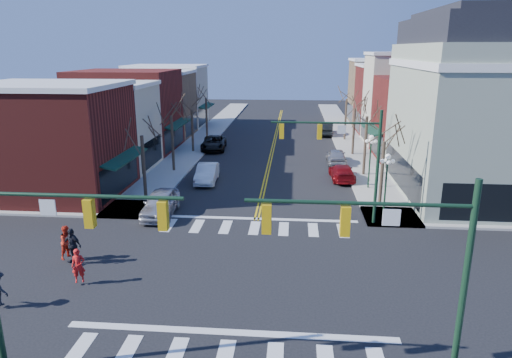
% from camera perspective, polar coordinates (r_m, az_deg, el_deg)
% --- Properties ---
extents(ground, '(160.00, 160.00, 0.00)m').
position_cam_1_polar(ground, '(22.68, -1.58, -12.02)').
color(ground, black).
rests_on(ground, ground).
extents(sidewalk_left, '(3.50, 70.00, 0.15)m').
position_cam_1_polar(sidewalk_left, '(42.73, -10.33, 1.38)').
color(sidewalk_left, '#9E9B93').
rests_on(sidewalk_left, ground).
extents(sidewalk_right, '(3.50, 70.00, 0.15)m').
position_cam_1_polar(sidewalk_right, '(41.78, 13.54, 0.85)').
color(sidewalk_right, '#9E9B93').
rests_on(sidewalk_right, ground).
extents(bldg_left_brick_a, '(10.00, 8.50, 8.00)m').
position_cam_1_polar(bldg_left_brick_a, '(36.91, -24.17, 4.19)').
color(bldg_left_brick_a, maroon).
rests_on(bldg_left_brick_a, ground).
extents(bldg_left_stucco_a, '(10.00, 7.00, 7.50)m').
position_cam_1_polar(bldg_left_stucco_a, '(43.78, -19.35, 6.00)').
color(bldg_left_stucco_a, beige).
rests_on(bldg_left_stucco_a, ground).
extents(bldg_left_brick_b, '(10.00, 9.00, 8.50)m').
position_cam_1_polar(bldg_left_brick_b, '(51.03, -15.80, 8.17)').
color(bldg_left_brick_b, maroon).
rests_on(bldg_left_brick_b, ground).
extents(bldg_left_tan, '(10.00, 7.50, 7.80)m').
position_cam_1_polar(bldg_left_tan, '(58.81, -13.00, 8.97)').
color(bldg_left_tan, '#8A6D4C').
rests_on(bldg_left_tan, ground).
extents(bldg_left_stucco_b, '(10.00, 8.00, 8.20)m').
position_cam_1_polar(bldg_left_stucco_b, '(66.17, -10.98, 10.00)').
color(bldg_left_stucco_b, beige).
rests_on(bldg_left_stucco_b, ground).
extents(bldg_right_brick_a, '(10.00, 8.50, 8.00)m').
position_cam_1_polar(bldg_right_brick_a, '(47.99, 20.90, 6.96)').
color(bldg_right_brick_a, maroon).
rests_on(bldg_right_brick_a, ground).
extents(bldg_right_stucco, '(10.00, 7.00, 10.00)m').
position_cam_1_polar(bldg_right_stucco, '(55.30, 18.85, 9.26)').
color(bldg_right_stucco, beige).
rests_on(bldg_right_stucco, ground).
extents(bldg_right_brick_b, '(10.00, 8.00, 8.50)m').
position_cam_1_polar(bldg_right_brick_b, '(62.65, 17.19, 9.40)').
color(bldg_right_brick_b, maroon).
rests_on(bldg_right_brick_b, ground).
extents(bldg_right_tan, '(10.00, 8.00, 9.00)m').
position_cam_1_polar(bldg_right_tan, '(70.43, 15.86, 10.36)').
color(bldg_right_tan, '#8A6D4C').
rests_on(bldg_right_tan, ground).
extents(victorian_corner, '(12.25, 14.25, 13.30)m').
position_cam_1_polar(victorian_corner, '(37.44, 27.38, 8.09)').
color(victorian_corner, gray).
rests_on(victorian_corner, ground).
extents(traffic_mast_near_left, '(6.60, 0.28, 7.20)m').
position_cam_1_polar(traffic_mast_near_left, '(15.90, -25.39, -7.57)').
color(traffic_mast_near_left, '#14331E').
rests_on(traffic_mast_near_left, ground).
extents(traffic_mast_near_right, '(6.60, 0.28, 7.20)m').
position_cam_1_polar(traffic_mast_near_right, '(14.22, 17.84, -9.52)').
color(traffic_mast_near_right, '#14331E').
rests_on(traffic_mast_near_right, ground).
extents(traffic_mast_far_right, '(6.60, 0.28, 7.20)m').
position_cam_1_polar(traffic_mast_far_right, '(28.13, 11.37, 3.47)').
color(traffic_mast_far_right, '#14331E').
rests_on(traffic_mast_far_right, ground).
extents(lamppost_corner, '(0.36, 0.36, 4.33)m').
position_cam_1_polar(lamppost_corner, '(30.01, 16.00, 0.50)').
color(lamppost_corner, '#14331E').
rests_on(lamppost_corner, ground).
extents(lamppost_midblock, '(0.36, 0.36, 4.33)m').
position_cam_1_polar(lamppost_midblock, '(36.22, 14.11, 3.23)').
color(lamppost_midblock, '#14331E').
rests_on(lamppost_midblock, ground).
extents(tree_left_a, '(0.24, 0.24, 4.76)m').
position_cam_1_polar(tree_left_a, '(33.72, -13.83, 1.31)').
color(tree_left_a, '#382B21').
rests_on(tree_left_a, ground).
extents(tree_left_b, '(0.24, 0.24, 5.04)m').
position_cam_1_polar(tree_left_b, '(41.15, -10.38, 4.31)').
color(tree_left_b, '#382B21').
rests_on(tree_left_b, ground).
extents(tree_left_c, '(0.24, 0.24, 4.55)m').
position_cam_1_polar(tree_left_c, '(48.83, -7.96, 5.94)').
color(tree_left_c, '#382B21').
rests_on(tree_left_c, ground).
extents(tree_left_d, '(0.24, 0.24, 4.90)m').
position_cam_1_polar(tree_left_d, '(56.53, -6.20, 7.53)').
color(tree_left_d, '#382B21').
rests_on(tree_left_d, ground).
extents(tree_right_a, '(0.24, 0.24, 4.62)m').
position_cam_1_polar(tree_right_a, '(32.58, 15.45, 0.55)').
color(tree_right_a, '#382B21').
rests_on(tree_right_a, ground).
extents(tree_right_b, '(0.24, 0.24, 5.18)m').
position_cam_1_polar(tree_right_b, '(40.19, 13.48, 3.96)').
color(tree_right_b, '#382B21').
rests_on(tree_right_b, ground).
extents(tree_right_c, '(0.24, 0.24, 4.83)m').
position_cam_1_polar(tree_right_c, '(48.01, 12.11, 5.74)').
color(tree_right_c, '#382B21').
rests_on(tree_right_c, ground).
extents(tree_right_d, '(0.24, 0.24, 4.97)m').
position_cam_1_polar(tree_right_d, '(55.84, 11.13, 7.26)').
color(tree_right_d, '#382B21').
rests_on(tree_right_d, ground).
extents(car_left_near, '(2.13, 4.89, 1.64)m').
position_cam_1_polar(car_left_near, '(30.83, -11.84, -2.97)').
color(car_left_near, silver).
rests_on(car_left_near, ground).
extents(car_left_mid, '(1.81, 4.61, 1.49)m').
position_cam_1_polar(car_left_mid, '(37.89, -6.15, 0.73)').
color(car_left_mid, white).
rests_on(car_left_mid, ground).
extents(car_left_far, '(2.89, 5.56, 1.49)m').
position_cam_1_polar(car_left_far, '(50.09, -5.30, 4.49)').
color(car_left_far, black).
rests_on(car_left_far, ground).
extents(car_right_near, '(2.08, 4.65, 1.32)m').
position_cam_1_polar(car_right_near, '(38.96, 10.70, 0.83)').
color(car_right_near, maroon).
rests_on(car_right_near, ground).
extents(car_right_mid, '(1.80, 4.41, 1.50)m').
position_cam_1_polar(car_right_mid, '(44.39, 10.01, 2.83)').
color(car_right_mid, '#A2A1A6').
rests_on(car_right_mid, ground).
extents(car_right_far, '(2.14, 5.00, 1.60)m').
position_cam_1_polar(car_right_far, '(59.29, 8.77, 6.22)').
color(car_right_far, black).
rests_on(car_right_far, ground).
extents(pedestrian_red_a, '(0.70, 0.57, 1.64)m').
position_cam_1_polar(pedestrian_red_a, '(23.01, -21.32, -10.07)').
color(pedestrian_red_a, red).
rests_on(pedestrian_red_a, sidewalk_left).
extents(pedestrian_red_b, '(0.96, 1.06, 1.78)m').
position_cam_1_polar(pedestrian_red_b, '(25.67, -22.50, -7.29)').
color(pedestrian_red_b, red).
rests_on(pedestrian_red_b, sidewalk_left).
extents(pedestrian_dark_a, '(1.15, 0.73, 1.82)m').
position_cam_1_polar(pedestrian_dark_a, '(25.12, -22.00, -7.69)').
color(pedestrian_dark_a, black).
rests_on(pedestrian_dark_a, sidewalk_left).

